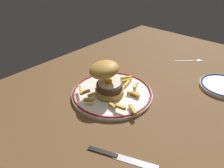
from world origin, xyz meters
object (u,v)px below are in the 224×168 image
Objects in this scene: burger at (106,78)px; spoon at (196,60)px; side_plate at (223,86)px; dinner_plate at (112,93)px; knife at (116,156)px.

burger reaches higher than spoon.
spoon is at bearing -13.92° from burger.
side_plate reaches higher than spoon.
dinner_plate is 1.63× the size of knife.
spoon reaches higher than knife.
dinner_plate is 48.18cm from spoon.
dinner_plate reaches higher than knife.
knife is at bearing -173.58° from spoon.
spoon is at bearing 46.90° from side_plate.
side_plate is (31.00, -27.92, -0.00)cm from dinner_plate.
knife is at bearing -136.34° from dinner_plate.
side_plate is 0.97× the size of knife.
dinner_plate is at bearing 166.93° from spoon.
burger reaches higher than knife.
burger is at bearing 47.79° from knife.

